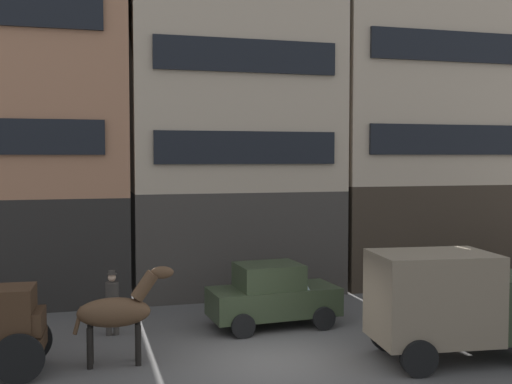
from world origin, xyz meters
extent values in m
plane|color=#4C4947|center=(0.00, 0.00, 0.00)|extent=(120.00, 120.00, 0.00)
cube|color=#38332D|center=(0.90, 9.73, 1.84)|extent=(7.43, 6.85, 3.68)
cube|color=tan|center=(0.90, 9.73, 8.26)|extent=(7.43, 6.85, 9.17)
cube|color=black|center=(0.90, 6.24, 5.20)|extent=(6.24, 0.12, 1.10)
cube|color=black|center=(0.90, 6.24, 8.26)|extent=(6.24, 0.12, 1.10)
cube|color=#33281E|center=(8.69, 9.73, 1.92)|extent=(7.84, 6.85, 3.83)
cube|color=tan|center=(8.69, 9.73, 10.62)|extent=(7.84, 6.85, 13.58)
cube|color=black|center=(8.69, 6.24, 5.53)|extent=(6.59, 0.12, 1.10)
cube|color=black|center=(8.69, 6.24, 8.92)|extent=(6.59, 0.12, 1.10)
cube|color=#3D2819|center=(-5.48, 0.74, 1.18)|extent=(0.45, 1.06, 0.50)
cylinder|color=black|center=(-5.69, 1.47, 0.55)|extent=(1.10, 0.14, 1.10)
cylinder|color=black|center=(-5.76, 0.05, 0.55)|extent=(1.10, 0.14, 1.10)
ellipsoid|color=#513823|center=(-3.72, 0.80, 1.25)|extent=(1.73, 0.69, 0.70)
cylinder|color=#513823|center=(-3.00, 0.77, 1.85)|extent=(0.68, 0.35, 0.76)
ellipsoid|color=#513823|center=(-2.60, 0.75, 2.15)|extent=(0.57, 0.27, 0.30)
cylinder|color=#513823|center=(-4.53, 0.84, 1.10)|extent=(0.27, 0.11, 0.65)
cylinder|color=black|center=(-3.16, 0.95, 0.47)|extent=(0.14, 0.14, 0.95)
cylinder|color=black|center=(-3.18, 0.59, 0.47)|extent=(0.14, 0.14, 0.95)
cylinder|color=black|center=(-4.26, 1.01, 0.47)|extent=(0.14, 0.14, 0.95)
cylinder|color=black|center=(-4.28, 0.65, 0.47)|extent=(0.14, 0.14, 0.95)
cube|color=#2D3823|center=(5.41, -1.11, 1.27)|extent=(1.56, 1.83, 1.50)
cube|color=#756651|center=(3.62, -0.94, 1.57)|extent=(2.97, 2.17, 2.10)
cylinder|color=black|center=(5.96, -0.21, 0.42)|extent=(0.86, 0.30, 0.84)
cylinder|color=black|center=(2.97, 0.08, 0.42)|extent=(0.86, 0.30, 0.84)
cylinder|color=black|center=(2.78, -1.81, 0.42)|extent=(0.86, 0.30, 0.84)
cube|color=#2D3823|center=(0.86, 3.01, 0.73)|extent=(3.80, 1.86, 0.80)
cube|color=#2D3823|center=(0.71, 3.00, 1.48)|extent=(1.90, 1.56, 0.70)
cube|color=silver|center=(1.56, 3.06, 1.35)|extent=(0.43, 1.33, 0.56)
cylinder|color=black|center=(1.99, 3.93, 0.33)|extent=(0.67, 0.23, 0.66)
cylinder|color=black|center=(2.11, 2.25, 0.33)|extent=(0.67, 0.23, 0.66)
cylinder|color=black|center=(-0.40, 3.76, 0.33)|extent=(0.67, 0.23, 0.66)
cylinder|color=black|center=(-0.28, 2.08, 0.33)|extent=(0.67, 0.23, 0.66)
cylinder|color=#38332D|center=(-3.77, 3.29, 0.42)|extent=(0.16, 0.16, 0.85)
cylinder|color=#38332D|center=(-3.57, 3.29, 0.42)|extent=(0.16, 0.16, 0.85)
cylinder|color=#38332D|center=(-3.67, 3.29, 1.16)|extent=(0.49, 0.49, 0.62)
sphere|color=tan|center=(-3.67, 3.29, 1.60)|extent=(0.22, 0.22, 0.22)
cylinder|color=#38332D|center=(-3.67, 3.29, 1.70)|extent=(0.28, 0.28, 0.02)
cylinder|color=#38332D|center=(-3.67, 3.29, 1.75)|extent=(0.18, 0.18, 0.09)
camera|label=1|loc=(-4.25, -13.88, 4.88)|focal=43.40mm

